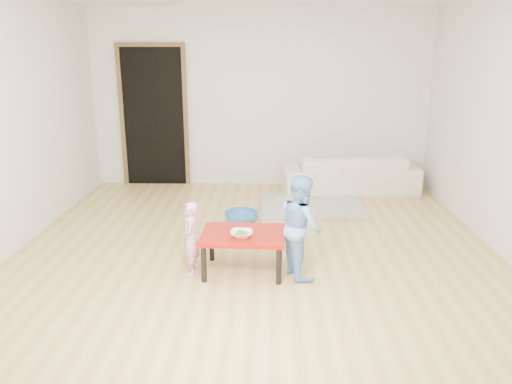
{
  "coord_description": "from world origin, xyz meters",
  "views": [
    {
      "loc": [
        0.12,
        -5.0,
        2.05
      ],
      "look_at": [
        0.0,
        -0.2,
        0.65
      ],
      "focal_mm": 35.0,
      "sensor_mm": 36.0,
      "label": 1
    }
  ],
  "objects_px": {
    "sofa": "(349,174)",
    "bowl": "(242,234)",
    "child_blue": "(301,226)",
    "basin": "(241,217)",
    "child_pink": "(190,238)",
    "red_table": "(243,252)"
  },
  "relations": [
    {
      "from": "bowl",
      "to": "basin",
      "type": "distance_m",
      "value": 1.51
    },
    {
      "from": "basin",
      "to": "child_pink",
      "type": "bearing_deg",
      "value": -105.51
    },
    {
      "from": "bowl",
      "to": "child_blue",
      "type": "bearing_deg",
      "value": 5.1
    },
    {
      "from": "red_table",
      "to": "child_blue",
      "type": "xyz_separation_m",
      "value": [
        0.53,
        -0.04,
        0.28
      ]
    },
    {
      "from": "child_blue",
      "to": "basin",
      "type": "relative_size",
      "value": 2.32
    },
    {
      "from": "child_blue",
      "to": "sofa",
      "type": "bearing_deg",
      "value": -36.68
    },
    {
      "from": "bowl",
      "to": "basin",
      "type": "bearing_deg",
      "value": 93.23
    },
    {
      "from": "sofa",
      "to": "child_blue",
      "type": "distance_m",
      "value": 2.89
    },
    {
      "from": "red_table",
      "to": "child_pink",
      "type": "bearing_deg",
      "value": -174.09
    },
    {
      "from": "child_blue",
      "to": "child_pink",
      "type": "bearing_deg",
      "value": 71.51
    },
    {
      "from": "sofa",
      "to": "child_pink",
      "type": "bearing_deg",
      "value": 49.16
    },
    {
      "from": "child_pink",
      "to": "basin",
      "type": "bearing_deg",
      "value": 156.74
    },
    {
      "from": "child_blue",
      "to": "red_table",
      "type": "bearing_deg",
      "value": 66.63
    },
    {
      "from": "sofa",
      "to": "child_pink",
      "type": "relative_size",
      "value": 2.76
    },
    {
      "from": "basin",
      "to": "red_table",
      "type": "bearing_deg",
      "value": -86.12
    },
    {
      "from": "child_pink",
      "to": "basin",
      "type": "relative_size",
      "value": 1.7
    },
    {
      "from": "sofa",
      "to": "basin",
      "type": "bearing_deg",
      "value": 35.34
    },
    {
      "from": "sofa",
      "to": "child_pink",
      "type": "height_order",
      "value": "child_pink"
    },
    {
      "from": "sofa",
      "to": "bowl",
      "type": "distance_m",
      "value": 3.14
    },
    {
      "from": "child_pink",
      "to": "child_blue",
      "type": "distance_m",
      "value": 1.03
    },
    {
      "from": "bowl",
      "to": "red_table",
      "type": "bearing_deg",
      "value": 82.97
    },
    {
      "from": "bowl",
      "to": "sofa",
      "type": "bearing_deg",
      "value": 63.23
    }
  ]
}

